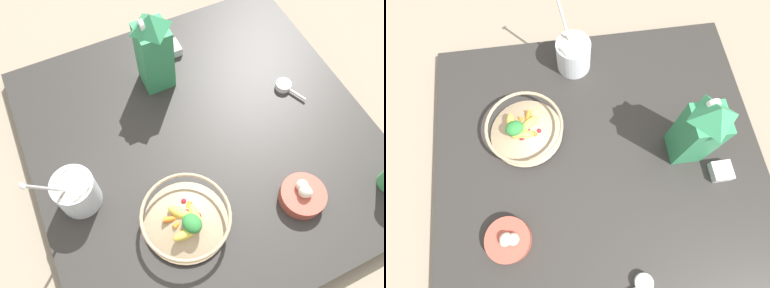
# 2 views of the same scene
# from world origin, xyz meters

# --- Properties ---
(ground_plane) EXTENTS (6.00, 6.00, 0.00)m
(ground_plane) POSITION_xyz_m (0.00, 0.00, 0.00)
(ground_plane) COLOR gray
(countertop) EXTENTS (1.01, 1.01, 0.05)m
(countertop) POSITION_xyz_m (0.00, 0.00, 0.02)
(countertop) COLOR #2D2B28
(countertop) RESTS_ON ground_plane
(fruit_bowl) EXTENTS (0.24, 0.24, 0.08)m
(fruit_bowl) POSITION_xyz_m (0.22, -0.16, 0.09)
(fruit_bowl) COLOR tan
(fruit_bowl) RESTS_ON countertop
(milk_carton) EXTENTS (0.09, 0.09, 0.28)m
(milk_carton) POSITION_xyz_m (-0.26, -0.04, 0.19)
(milk_carton) COLOR #338C59
(milk_carton) RESTS_ON countertop
(yogurt_tub) EXTENTS (0.11, 0.14, 0.27)m
(yogurt_tub) POSITION_xyz_m (0.03, -0.39, 0.11)
(yogurt_tub) COLOR silver
(yogurt_tub) RESTS_ON countertop
(spice_jar) EXTENTS (0.06, 0.06, 0.03)m
(spice_jar) POSITION_xyz_m (-0.35, 0.05, 0.06)
(spice_jar) COLOR silver
(spice_jar) RESTS_ON countertop
(measuring_scoop) EXTENTS (0.11, 0.06, 0.02)m
(measuring_scoop) POSITION_xyz_m (-0.06, 0.32, 0.06)
(measuring_scoop) COLOR white
(measuring_scoop) RESTS_ON countertop
(garlic_bowl) EXTENTS (0.13, 0.13, 0.07)m
(garlic_bowl) POSITION_xyz_m (0.29, 0.16, 0.07)
(garlic_bowl) COLOR #B24C3D
(garlic_bowl) RESTS_ON countertop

